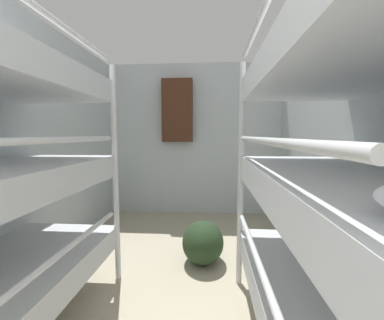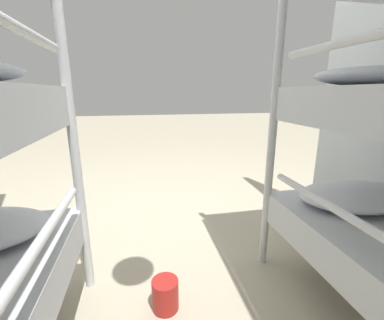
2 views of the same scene
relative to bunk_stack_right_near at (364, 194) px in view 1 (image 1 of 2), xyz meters
name	(u,v)px [view 1 (image 1 of 2)]	position (x,y,z in m)	size (l,w,h in m)	color
wall_right	(371,146)	(0.43, 0.70, 0.16)	(0.06, 4.30, 2.25)	silver
wall_back	(194,140)	(-0.89, 2.82, 0.16)	(2.69, 0.06, 2.25)	silver
bunk_stack_right_near	(364,194)	(0.00, 0.00, 0.00)	(0.81, 1.79, 1.77)	silver
duffel_bag	(203,242)	(-0.69, 1.26, -0.77)	(0.39, 0.49, 0.39)	#23381E
hanging_coat	(177,111)	(-1.11, 2.67, 0.59)	(0.44, 0.12, 0.90)	#472819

